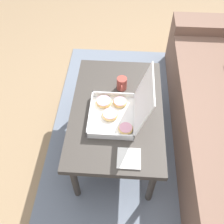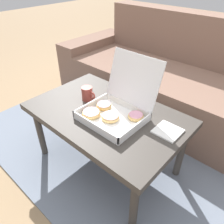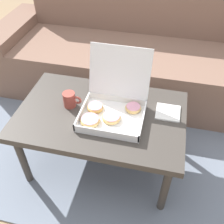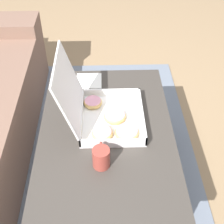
{
  "view_description": "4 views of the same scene",
  "coord_description": "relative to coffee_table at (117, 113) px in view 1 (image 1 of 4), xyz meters",
  "views": [
    {
      "loc": [
        1.12,
        -0.07,
        1.79
      ],
      "look_at": [
        0.07,
        -0.13,
        0.5
      ],
      "focal_mm": 42.0,
      "sensor_mm": 36.0,
      "label": 1
    },
    {
      "loc": [
        0.75,
        -0.89,
        1.22
      ],
      "look_at": [
        0.07,
        -0.13,
        0.5
      ],
      "focal_mm": 35.0,
      "sensor_mm": 36.0,
      "label": 2
    },
    {
      "loc": [
        0.31,
        -1.15,
        1.47
      ],
      "look_at": [
        0.07,
        -0.13,
        0.5
      ],
      "focal_mm": 42.0,
      "sensor_mm": 36.0,
      "label": 3
    },
    {
      "loc": [
        -0.99,
        -0.1,
        1.48
      ],
      "look_at": [
        0.07,
        -0.13,
        0.5
      ],
      "focal_mm": 50.0,
      "sensor_mm": 36.0,
      "label": 4
    }
  ],
  "objects": [
    {
      "name": "napkin_stack",
      "position": [
        0.37,
        0.09,
        0.05
      ],
      "size": [
        0.14,
        0.14,
        0.01
      ],
      "color": "white",
      "rests_on": "coffee_table"
    },
    {
      "name": "coffee_table",
      "position": [
        0.0,
        0.0,
        0.0
      ],
      "size": [
        0.96,
        0.61,
        0.45
      ],
      "color": "#3D3833",
      "rests_on": "ground_plane"
    },
    {
      "name": "coffee_mug",
      "position": [
        -0.19,
        0.02,
        0.09
      ],
      "size": [
        0.11,
        0.07,
        0.09
      ],
      "color": "#993D33",
      "rests_on": "coffee_table"
    },
    {
      "name": "pastry_box",
      "position": [
        0.06,
        0.02,
        0.11
      ],
      "size": [
        0.35,
        0.38,
        0.33
      ],
      "color": "white",
      "rests_on": "coffee_table"
    },
    {
      "name": "area_rug",
      "position": [
        0.0,
        0.41,
        -0.4
      ],
      "size": [
        2.38,
        1.88,
        0.01
      ],
      "primitive_type": "cube",
      "color": "slate",
      "rests_on": "ground_plane"
    },
    {
      "name": "ground_plane",
      "position": [
        0.0,
        0.11,
        -0.41
      ],
      "size": [
        12.0,
        12.0,
        0.0
      ],
      "primitive_type": "plane",
      "color": "#937756"
    }
  ]
}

